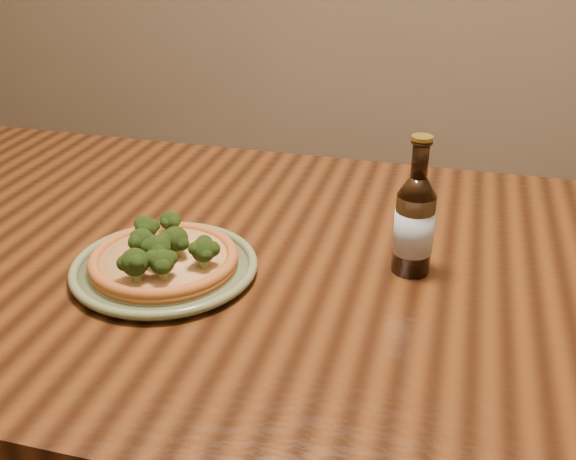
% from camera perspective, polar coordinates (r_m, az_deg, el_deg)
% --- Properties ---
extents(table, '(1.60, 0.90, 0.75)m').
position_cam_1_polar(table, '(1.17, -11.56, -4.84)').
color(table, '#47250F').
rests_on(table, ground).
extents(plate, '(0.28, 0.28, 0.02)m').
position_cam_1_polar(plate, '(1.02, -10.40, -3.11)').
color(plate, '#677551').
rests_on(plate, table).
extents(pizza, '(0.22, 0.22, 0.07)m').
position_cam_1_polar(pizza, '(1.01, -10.50, -2.26)').
color(pizza, '#B06027').
rests_on(pizza, plate).
extents(beer_bottle, '(0.06, 0.06, 0.21)m').
position_cam_1_polar(beer_bottle, '(0.99, 10.64, 0.55)').
color(beer_bottle, black).
rests_on(beer_bottle, table).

